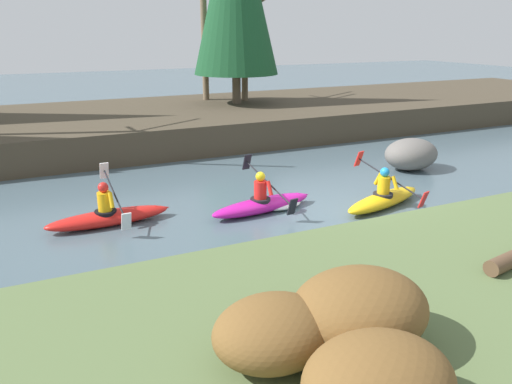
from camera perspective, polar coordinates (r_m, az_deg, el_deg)
ground_plane at (r=11.94m, az=8.81°, el=-2.51°), size 90.00×90.00×0.00m
riverbank_far at (r=20.96m, az=-7.16°, el=8.07°), size 44.00×8.27×1.08m
bare_tree_mid_upstream at (r=23.14m, az=-5.95°, el=18.44°), size 3.77×3.73×6.86m
bare_tree_mid_downstream at (r=22.83m, az=-1.32°, el=16.55°), size 2.89×2.85×5.18m
shrub_clump_nearest at (r=5.29m, az=1.99°, el=-15.66°), size 1.29×1.08×0.70m
shrub_clump_second at (r=4.74m, az=13.82°, el=-20.36°), size 1.41×1.17×0.76m
shrub_clump_third at (r=5.61m, az=11.72°, el=-13.02°), size 1.56×1.30×0.84m
kayaker_lead at (r=12.65m, az=14.46°, el=-0.63°), size 2.77×2.03×1.20m
kayaker_middle at (r=11.94m, az=1.16°, el=-1.28°), size 2.80×2.07×1.20m
kayaker_trailing at (r=11.56m, az=-16.41°, el=-2.59°), size 2.78×2.07×1.20m
boulder_midstream at (r=16.14m, az=17.30°, el=4.15°), size 1.73×1.35×0.98m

